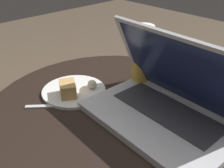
# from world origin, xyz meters

# --- Properties ---
(table) EXTENTS (0.71, 0.71, 0.58)m
(table) POSITION_xyz_m (0.00, 0.00, 0.44)
(table) COLOR #515156
(table) RESTS_ON ground_plane
(laptop) EXTENTS (0.38, 0.25, 0.23)m
(laptop) POSITION_xyz_m (0.12, 0.05, 0.62)
(laptop) COLOR silver
(laptop) RESTS_ON table
(beer_glass) EXTENTS (0.06, 0.06, 0.19)m
(beer_glass) POSITION_xyz_m (-0.04, 0.15, 0.67)
(beer_glass) COLOR gold
(beer_glass) RESTS_ON table
(snack_plate) EXTENTS (0.19, 0.19, 0.05)m
(snack_plate) POSITION_xyz_m (-0.14, -0.04, 0.59)
(snack_plate) COLOR white
(snack_plate) RESTS_ON table
(fork) EXTENTS (0.13, 0.15, 0.00)m
(fork) POSITION_xyz_m (-0.10, -0.10, 0.58)
(fork) COLOR silver
(fork) RESTS_ON table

